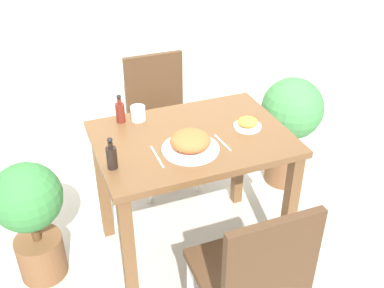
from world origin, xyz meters
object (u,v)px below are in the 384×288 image
Objects in this scene: chair_near at (253,275)px; condiment_bottle at (120,111)px; food_plate at (191,142)px; sauce_bottle at (112,156)px; side_plate at (248,123)px; potted_plant_right at (291,121)px; chair_far at (160,115)px; drink_cup at (138,113)px; potted_plant_left at (31,214)px.

condiment_bottle is (-0.30, 0.98, 0.34)m from chair_near.
sauce_bottle reaches higher than food_plate.
side_plate is (0.36, 0.09, -0.02)m from food_plate.
condiment_bottle is 0.20× the size of potted_plant_right.
chair_near is at bearing -92.63° from chair_far.
condiment_bottle reaches higher than chair_far.
sauce_bottle is (-0.38, -0.01, 0.02)m from food_plate.
chair_near is 1.04m from drink_cup.
chair_near reaches higher than potted_plant_left.
chair_near reaches higher than side_plate.
potted_plant_left is at bearing -145.03° from chair_far.
potted_plant_right is at bearing -23.95° from chair_far.
sauce_bottle is at bearing -53.32° from chair_near.
side_plate is 0.19× the size of potted_plant_right.
food_plate is at bearing -58.14° from condiment_bottle.
sauce_bottle reaches higher than side_plate.
chair_far is 11.20× the size of drink_cup.
sauce_bottle is 0.22× the size of potted_plant_left.
sauce_bottle reaches higher than potted_plant_right.
drink_cup is (-0.15, 0.38, -0.00)m from food_plate.
drink_cup reaches higher than side_plate.
chair_near is 1.08m from condiment_bottle.
chair_far is 0.69m from condiment_bottle.
food_plate is at bearing -165.25° from side_plate.
drink_cup is at bearing -8.98° from condiment_bottle.
drink_cup reaches higher than potted_plant_right.
condiment_bottle is at bearing 121.86° from food_plate.
sauce_bottle is at bearing -172.17° from side_plate.
condiment_bottle reaches higher than food_plate.
chair_near reaches higher than potted_plant_right.
condiment_bottle is 0.70m from potted_plant_left.
chair_near is 1.14× the size of potted_plant_right.
chair_near is at bearing -114.03° from side_plate.
drink_cup is at bearing -118.86° from chair_far.
drink_cup is 1.14m from potted_plant_right.
food_plate is 0.39× the size of potted_plant_left.
chair_far is at bearing 106.92° from side_plate.
drink_cup is at bearing -172.81° from potted_plant_right.
drink_cup is at bearing -78.10° from chair_near.
food_plate reaches higher than potted_plant_left.
sauce_bottle is 1.45m from potted_plant_right.
potted_plant_right is at bearing 7.19° from drink_cup.
side_plate is 0.75m from sauce_bottle.
condiment_bottle is (0.14, 0.40, 0.00)m from sauce_bottle.
food_plate is 0.38m from sauce_bottle.
chair_far is at bearing 52.77° from condiment_bottle.
side_plate is at bearing 7.83° from sauce_bottle.
food_plate is (-0.12, -0.87, 0.32)m from chair_far.
chair_near is 1.00× the size of chair_far.
side_plate is (0.30, 0.68, 0.30)m from chair_near.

